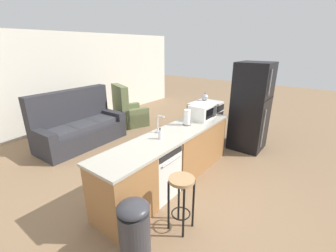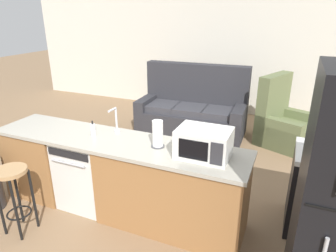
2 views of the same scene
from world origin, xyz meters
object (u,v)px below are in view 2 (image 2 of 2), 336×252
at_px(microwave, 204,143).
at_px(couch, 193,111).
at_px(dishwasher, 88,171).
at_px(soap_bottle, 93,130).
at_px(paper_towel_roll, 158,134).
at_px(armchair, 282,124).
at_px(stove_range, 329,194).
at_px(bar_stool, 14,187).

distance_m(microwave, couch, 2.99).
relative_size(dishwasher, soap_bottle, 4.77).
bearing_deg(paper_towel_roll, armchair, 68.07).
bearing_deg(dishwasher, armchair, 54.07).
bearing_deg(armchair, couch, -178.54).
relative_size(microwave, soap_bottle, 2.84).
distance_m(dishwasher, paper_towel_roll, 1.10).
bearing_deg(dishwasher, soap_bottle, 4.19).
xyz_separation_m(soap_bottle, couch, (0.27, 2.73, -0.58)).
bearing_deg(microwave, stove_range, 24.66).
height_order(stove_range, armchair, armchair).
bearing_deg(paper_towel_roll, microwave, -3.48).
distance_m(stove_range, armchair, 2.31).
distance_m(bar_stool, armchair, 4.24).
bearing_deg(bar_stool, paper_towel_roll, 30.45).
xyz_separation_m(bar_stool, couch, (0.76, 3.46, -0.14)).
bearing_deg(couch, microwave, -69.80).
bearing_deg(bar_stool, couch, 77.65).
bearing_deg(couch, dishwasher, -98.16).
bearing_deg(armchair, paper_towel_roll, -111.93).
relative_size(couch, armchair, 1.69).
relative_size(paper_towel_roll, soap_bottle, 1.60).
relative_size(bar_stool, armchair, 0.62).
bearing_deg(dishwasher, stove_range, 11.91).
bearing_deg(stove_range, soap_bottle, -167.71).
distance_m(paper_towel_roll, soap_bottle, 0.79).
distance_m(stove_range, couch, 3.11).
distance_m(couch, armchair, 1.62).
relative_size(stove_range, bar_stool, 1.22).
xyz_separation_m(stove_range, bar_stool, (-2.96, -1.27, 0.08)).
relative_size(dishwasher, couch, 0.41).
distance_m(dishwasher, armchair, 3.44).
relative_size(dishwasher, armchair, 0.70).
xyz_separation_m(couch, armchair, (1.62, 0.04, -0.04)).
bearing_deg(couch, armchair, 1.46).
xyz_separation_m(soap_bottle, bar_stool, (-0.49, -0.73, -0.44)).
relative_size(microwave, armchair, 0.42).
height_order(microwave, paper_towel_roll, paper_towel_roll).
xyz_separation_m(dishwasher, couch, (0.39, 2.74, -0.03)).
height_order(bar_stool, couch, couch).
xyz_separation_m(dishwasher, stove_range, (2.60, 0.55, 0.03)).
bearing_deg(microwave, couch, 110.20).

